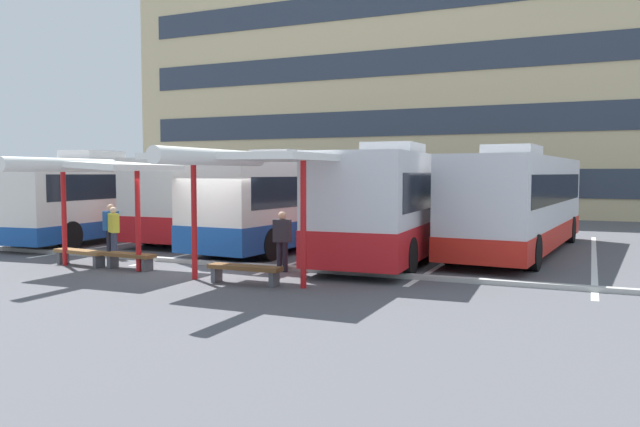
% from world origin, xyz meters
% --- Properties ---
extents(ground_plane, '(160.00, 160.00, 0.00)m').
position_xyz_m(ground_plane, '(0.00, 0.00, 0.00)').
color(ground_plane, '#515156').
extents(terminal_building, '(42.61, 10.54, 21.62)m').
position_xyz_m(terminal_building, '(0.04, 28.72, 9.45)').
color(terminal_building, '#D1BC8C').
rests_on(terminal_building, ground).
extents(coach_bus_0, '(3.47, 11.62, 3.52)m').
position_xyz_m(coach_bus_0, '(-7.90, 5.61, 1.64)').
color(coach_bus_0, silver).
rests_on(coach_bus_0, ground).
extents(coach_bus_1, '(2.87, 11.37, 3.54)m').
position_xyz_m(coach_bus_1, '(-3.82, 8.02, 1.62)').
color(coach_bus_1, silver).
rests_on(coach_bus_1, ground).
extents(coach_bus_2, '(3.40, 11.92, 3.45)m').
position_xyz_m(coach_bus_2, '(0.27, 6.47, 1.58)').
color(coach_bus_2, silver).
rests_on(coach_bus_2, ground).
extents(coach_bus_3, '(3.11, 12.26, 3.57)m').
position_xyz_m(coach_bus_3, '(4.35, 5.53, 1.63)').
color(coach_bus_3, silver).
rests_on(coach_bus_3, ground).
extents(coach_bus_4, '(3.49, 11.26, 3.52)m').
position_xyz_m(coach_bus_4, '(7.82, 7.28, 1.64)').
color(coach_bus_4, silver).
rests_on(coach_bus_4, ground).
extents(lane_stripe_0, '(0.16, 14.00, 0.01)m').
position_xyz_m(lane_stripe_0, '(-10.13, 6.55, 0.00)').
color(lane_stripe_0, white).
rests_on(lane_stripe_0, ground).
extents(lane_stripe_1, '(0.16, 14.00, 0.01)m').
position_xyz_m(lane_stripe_1, '(-6.08, 6.55, 0.00)').
color(lane_stripe_1, white).
rests_on(lane_stripe_1, ground).
extents(lane_stripe_2, '(0.16, 14.00, 0.01)m').
position_xyz_m(lane_stripe_2, '(-2.03, 6.55, 0.00)').
color(lane_stripe_2, white).
rests_on(lane_stripe_2, ground).
extents(lane_stripe_3, '(0.16, 14.00, 0.01)m').
position_xyz_m(lane_stripe_3, '(2.03, 6.55, 0.00)').
color(lane_stripe_3, white).
rests_on(lane_stripe_3, ground).
extents(lane_stripe_4, '(0.16, 14.00, 0.01)m').
position_xyz_m(lane_stripe_4, '(6.08, 6.55, 0.00)').
color(lane_stripe_4, white).
rests_on(lane_stripe_4, ground).
extents(lane_stripe_5, '(0.16, 14.00, 0.01)m').
position_xyz_m(lane_stripe_5, '(10.13, 6.55, 0.00)').
color(lane_stripe_5, white).
rests_on(lane_stripe_5, ground).
extents(waiting_shelter_0, '(3.66, 4.57, 3.07)m').
position_xyz_m(waiting_shelter_0, '(-2.49, -1.38, 2.81)').
color(waiting_shelter_0, red).
rests_on(waiting_shelter_0, ground).
extents(bench_0, '(1.88, 0.63, 0.45)m').
position_xyz_m(bench_0, '(-3.39, -0.95, 0.34)').
color(bench_0, brown).
rests_on(bench_0, ground).
extents(bench_1, '(1.59, 0.52, 0.45)m').
position_xyz_m(bench_1, '(-1.59, -0.97, 0.33)').
color(bench_1, brown).
rests_on(bench_1, ground).
extents(waiting_shelter_1, '(4.01, 4.95, 3.17)m').
position_xyz_m(waiting_shelter_1, '(2.47, -1.83, 2.95)').
color(waiting_shelter_1, red).
rests_on(waiting_shelter_1, ground).
extents(bench_2, '(1.88, 0.43, 0.45)m').
position_xyz_m(bench_2, '(2.47, -1.65, 0.34)').
color(bench_2, brown).
rests_on(bench_2, ground).
extents(platform_kerb, '(44.00, 0.24, 0.12)m').
position_xyz_m(platform_kerb, '(0.00, 0.68, 0.06)').
color(platform_kerb, '#ADADA8').
rests_on(platform_kerb, ground).
extents(waiting_passenger_0, '(0.51, 0.32, 1.63)m').
position_xyz_m(waiting_passenger_0, '(2.44, 0.36, 0.93)').
color(waiting_passenger_0, black).
rests_on(waiting_passenger_0, ground).
extents(waiting_passenger_1, '(0.46, 0.49, 1.55)m').
position_xyz_m(waiting_passenger_1, '(2.20, 0.84, 0.88)').
color(waiting_passenger_1, '#33384C').
rests_on(waiting_passenger_1, ground).
extents(waiting_passenger_2, '(0.52, 0.45, 1.67)m').
position_xyz_m(waiting_passenger_2, '(-4.03, 1.01, 0.96)').
color(waiting_passenger_2, black).
rests_on(waiting_passenger_2, ground).
extents(waiting_passenger_3, '(0.51, 0.42, 1.59)m').
position_xyz_m(waiting_passenger_3, '(-3.75, 0.82, 0.91)').
color(waiting_passenger_3, '#33384C').
rests_on(waiting_passenger_3, ground).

